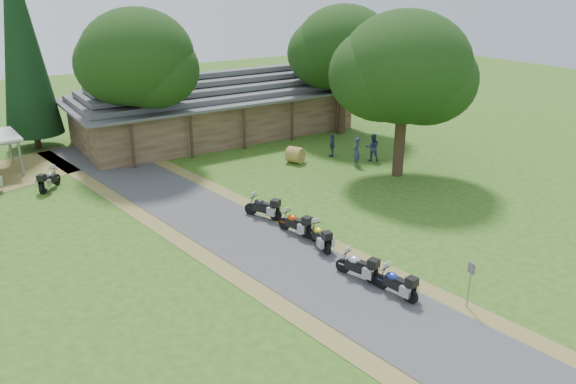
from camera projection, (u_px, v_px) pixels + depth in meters
ground at (351, 296)px, 21.47m from camera, size 120.00×120.00×0.00m
driveway at (285, 258)px, 24.35m from camera, size 51.95×51.95×0.00m
lodge at (215, 103)px, 42.44m from camera, size 21.40×9.40×4.90m
motorcycle_row_a at (396, 282)px, 21.30m from camera, size 0.87×1.85×1.22m
motorcycle_row_b at (358, 265)px, 22.53m from camera, size 1.12×1.91×1.24m
motorcycle_row_c at (320, 235)px, 25.10m from camera, size 0.88×1.86×1.22m
motorcycle_row_d at (295, 222)px, 26.43m from camera, size 1.05×1.89×1.23m
motorcycle_row_e at (263, 206)px, 28.21m from camera, size 1.43×1.94×1.28m
motorcycle_carport_b at (49, 179)px, 32.04m from camera, size 1.68×1.83×1.28m
person_a at (356, 149)px, 35.97m from camera, size 0.76×0.69×2.18m
person_b at (373, 145)px, 36.88m from camera, size 0.75×0.70×2.16m
person_c at (332, 143)px, 37.77m from camera, size 0.63×0.65×1.86m
hay_bale at (295, 155)px, 36.67m from camera, size 1.38×1.34×1.06m
sign_post at (469, 285)px, 20.45m from camera, size 0.33×0.06×1.85m
oak_lodge_left at (139, 78)px, 35.43m from camera, size 7.15×7.15×10.86m
oak_lodge_right at (343, 65)px, 41.84m from camera, size 7.34×7.34×10.52m
oak_driveway at (403, 89)px, 32.70m from camera, size 7.66×7.66×10.58m
cedar_near at (21, 43)px, 37.56m from camera, size 3.85×3.85×14.53m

